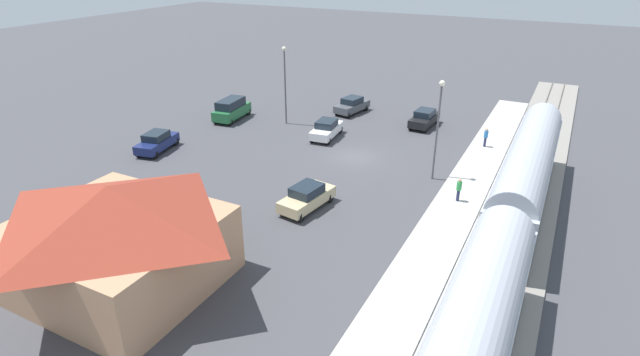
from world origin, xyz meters
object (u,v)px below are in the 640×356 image
passenger_train (504,241)px  station_building (115,235)px  pedestrian_on_platform (459,188)px  sedan_charcoal (352,105)px  sedan_white (326,129)px  light_pole_lot_center (285,76)px  pedestrian_waiting_far (486,136)px  light_pole_near_platform (438,119)px  sedan_tan (307,197)px  suv_green (231,109)px  sedan_navy (157,142)px  sedan_black (424,118)px

passenger_train → station_building: (18.00, 8.88, 0.16)m
pedestrian_on_platform → sedan_charcoal: (15.29, -16.13, -0.40)m
station_building → pedestrian_on_platform: bearing=-128.9°
sedan_white → sedan_charcoal: bearing=-83.0°
sedan_white → light_pole_lot_center: size_ratio=0.60×
pedestrian_on_platform → sedan_white: bearing=-28.8°
pedestrian_waiting_far → light_pole_lot_center: 19.96m
station_building → light_pole_near_platform: 23.60m
pedestrian_waiting_far → light_pole_lot_center: size_ratio=0.22×
light_pole_lot_center → sedan_tan: bearing=125.3°
passenger_train → suv_green: passenger_train is taller
sedan_white → sedan_navy: size_ratio=0.98×
sedan_tan → light_pole_near_platform: size_ratio=0.60×
sedan_tan → sedan_charcoal: 22.34m
suv_green → pedestrian_waiting_far: bearing=-172.4°
light_pole_near_platform → pedestrian_on_platform: bearing=128.7°
passenger_train → light_pole_lot_center: 30.07m
pedestrian_on_platform → passenger_train: bearing=115.8°
pedestrian_waiting_far → light_pole_near_platform: bearing=73.5°
pedestrian_waiting_far → sedan_charcoal: pedestrian_waiting_far is taller
sedan_navy → light_pole_near_platform: bearing=-166.8°
station_building → sedan_charcoal: station_building is taller
sedan_white → light_pole_near_platform: size_ratio=0.60×
passenger_train → suv_green: bearing=-29.3°
sedan_tan → sedan_black: 20.78m
pedestrian_waiting_far → sedan_charcoal: size_ratio=0.36×
pedestrian_waiting_far → sedan_navy: size_ratio=0.36×
sedan_white → sedan_tan: same height
sedan_tan → light_pole_near_platform: 11.60m
sedan_charcoal → light_pole_near_platform: size_ratio=0.61×
sedan_black → sedan_tan: bearing=83.9°
station_building → suv_green: size_ratio=2.07×
station_building → light_pole_lot_center: light_pole_lot_center is taller
light_pole_near_platform → light_pole_lot_center: (17.11, -6.32, -0.01)m
pedestrian_waiting_far → sedan_black: bearing=-29.0°
pedestrian_on_platform → suv_green: 26.88m
pedestrian_on_platform → light_pole_near_platform: size_ratio=0.22×
sedan_charcoal → pedestrian_waiting_far: bearing=163.2°
pedestrian_waiting_far → sedan_navy: (25.83, 13.67, -0.40)m
sedan_charcoal → sedan_tan: bearing=105.9°
sedan_tan → sedan_charcoal: (6.12, -21.49, 0.00)m
light_pole_lot_center → suv_green: bearing=14.7°
pedestrian_waiting_far → sedan_charcoal: (14.99, -4.52, -0.40)m
sedan_charcoal → light_pole_lot_center: bearing=54.5°
station_building → sedan_white: size_ratio=2.25×
sedan_navy → suv_green: suv_green is taller
station_building → pedestrian_on_platform: 22.26m
passenger_train → sedan_navy: bearing=-11.9°
pedestrian_on_platform → light_pole_lot_center: size_ratio=0.22×
pedestrian_on_platform → light_pole_near_platform: (2.74, -3.41, 3.64)m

